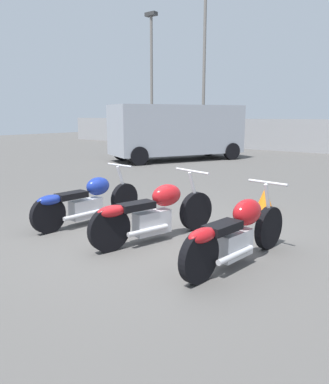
# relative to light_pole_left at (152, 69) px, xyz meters

# --- Properties ---
(ground_plane) EXTENTS (60.00, 60.00, 0.00)m
(ground_plane) POSITION_rel_light_pole_left_xyz_m (11.13, -13.29, -4.45)
(ground_plane) COLOR #514F4C
(light_pole_left) EXTENTS (0.70, 0.35, 7.54)m
(light_pole_left) POSITION_rel_light_pole_left_xyz_m (0.00, 0.00, 0.00)
(light_pole_left) COLOR slate
(light_pole_left) RESTS_ON ground_plane
(light_pole_right) EXTENTS (0.70, 0.35, 8.60)m
(light_pole_right) POSITION_rel_light_pole_left_xyz_m (3.50, 0.17, 0.55)
(light_pole_right) COLOR slate
(light_pole_right) RESTS_ON ground_plane
(motorcycle_slot_0) EXTENTS (0.64, 2.17, 0.95)m
(motorcycle_slot_0) POSITION_rel_light_pole_left_xyz_m (9.78, -13.36, -4.05)
(motorcycle_slot_0) COLOR black
(motorcycle_slot_0) RESTS_ON ground_plane
(motorcycle_slot_1) EXTENTS (0.85, 2.18, 0.99)m
(motorcycle_slot_1) POSITION_rel_light_pole_left_xyz_m (11.25, -13.34, -4.03)
(motorcycle_slot_1) COLOR black
(motorcycle_slot_1) RESTS_ON ground_plane
(motorcycle_slot_2) EXTENTS (0.57, 2.12, 0.96)m
(motorcycle_slot_2) POSITION_rel_light_pole_left_xyz_m (12.64, -13.43, -4.04)
(motorcycle_slot_2) COLOR black
(motorcycle_slot_2) RESTS_ON ground_plane
(parked_van) EXTENTS (4.06, 5.69, 2.23)m
(parked_van) POSITION_rel_light_pole_left_xyz_m (5.48, -4.90, -3.22)
(parked_van) COLOR #999EA8
(parked_van) RESTS_ON ground_plane
(traffic_cone_near) EXTENTS (0.34, 0.34, 0.45)m
(traffic_cone_near) POSITION_rel_light_pole_left_xyz_m (11.77, -10.56, -4.23)
(traffic_cone_near) COLOR orange
(traffic_cone_near) RESTS_ON ground_plane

